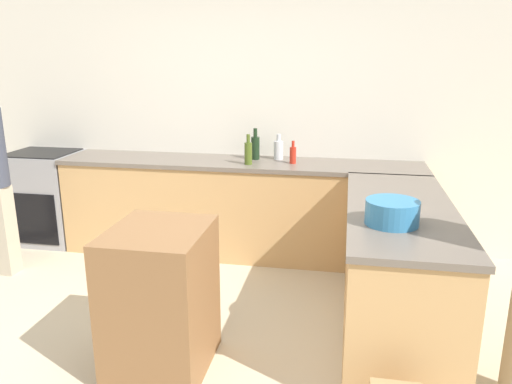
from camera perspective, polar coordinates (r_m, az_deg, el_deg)
The scene contains 11 objects.
ground_plane at distance 3.33m, azimuth -9.11°, elevation -19.06°, with size 14.00×14.00×0.00m, color beige.
wall_back at distance 4.89m, azimuth -1.15°, elevation 9.32°, with size 8.00×0.06×2.70m.
counter_back at distance 4.76m, azimuth -1.88°, elevation -1.82°, with size 3.38×0.62×0.92m.
counter_peninsula at distance 3.55m, azimuth 15.69°, elevation -8.61°, with size 0.69×1.85×0.92m.
range_oven at distance 5.55m, azimuth -22.85°, elevation -0.51°, with size 0.67×0.60×0.93m.
island_table at distance 3.12m, azimuth -10.82°, elevation -12.00°, with size 0.56×0.66×0.90m.
mixing_bowl at distance 3.00m, azimuth 15.30°, elevation -2.26°, with size 0.31×0.31×0.14m.
olive_oil_bottle at distance 4.48m, azimuth -0.89°, elevation 4.54°, with size 0.07×0.07×0.27m.
hot_sauce_bottle at distance 4.53m, azimuth 4.24°, elevation 4.30°, with size 0.06×0.06×0.21m.
vinegar_bottle_clear at distance 4.71m, azimuth 2.59°, elevation 4.90°, with size 0.09×0.09×0.24m.
wine_bottle_dark at distance 4.70m, azimuth -0.08°, elevation 5.16°, with size 0.08×0.08×0.29m.
Camera 1 is at (0.98, -2.56, 1.87)m, focal length 35.00 mm.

